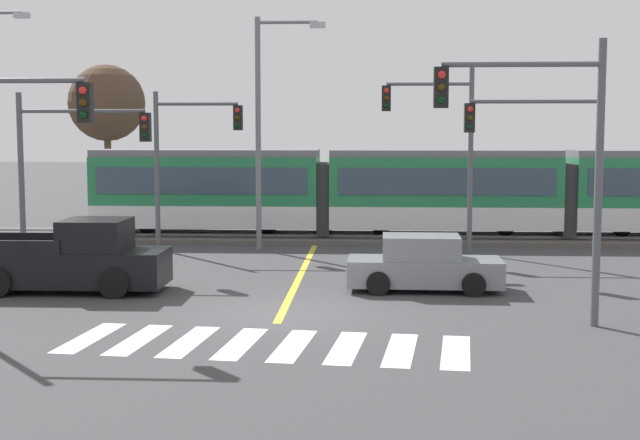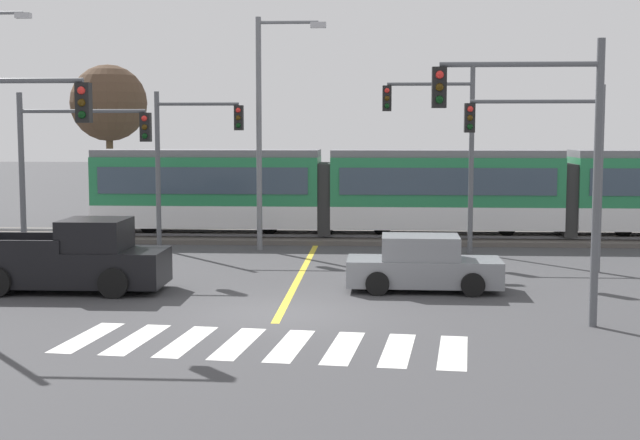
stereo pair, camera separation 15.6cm
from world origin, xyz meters
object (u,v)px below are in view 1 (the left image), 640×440
at_px(traffic_light_near_right, 544,141).
at_px(sedan_crossing, 424,265).
at_px(light_rail_tram, 443,189).
at_px(traffic_light_mid_left, 68,154).
at_px(traffic_light_far_right, 442,134).
at_px(street_lamp_centre, 265,118).
at_px(bare_tree_far_west, 107,104).
at_px(pickup_truck, 72,261).
at_px(traffic_light_mid_right, 551,149).
at_px(traffic_light_far_left, 186,147).

bearing_deg(traffic_light_near_right, sedan_crossing, 118.68).
bearing_deg(light_rail_tram, traffic_light_mid_left, -146.79).
bearing_deg(light_rail_tram, traffic_light_near_right, -86.56).
height_order(traffic_light_far_right, street_lamp_centre, street_lamp_centre).
distance_m(light_rail_tram, sedan_crossing, 11.43).
bearing_deg(bare_tree_far_west, pickup_truck, -76.68).
relative_size(traffic_light_mid_right, bare_tree_far_west, 0.78).
xyz_separation_m(light_rail_tram, street_lamp_centre, (-6.73, -3.29, 2.79)).
relative_size(light_rail_tram, street_lamp_centre, 3.32).
bearing_deg(traffic_light_far_right, traffic_light_near_right, -83.71).
bearing_deg(traffic_light_far_left, pickup_truck, -99.58).
bearing_deg(bare_tree_far_west, traffic_light_mid_left, -78.55).
bearing_deg(street_lamp_centre, traffic_light_near_right, -58.01).
bearing_deg(traffic_light_mid_right, street_lamp_centre, 154.58).
xyz_separation_m(traffic_light_mid_right, traffic_light_mid_left, (-15.05, -0.36, -0.17)).
height_order(traffic_light_far_left, bare_tree_far_west, bare_tree_far_west).
bearing_deg(traffic_light_far_left, street_lamp_centre, 3.55).
bearing_deg(traffic_light_far_left, sedan_crossing, -43.61).
bearing_deg(light_rail_tram, traffic_light_far_right, -95.72).
bearing_deg(bare_tree_far_west, traffic_light_far_right, -31.07).
distance_m(sedan_crossing, traffic_light_near_right, 6.01).
relative_size(street_lamp_centre, bare_tree_far_west, 1.14).
relative_size(traffic_light_near_right, street_lamp_centre, 0.76).
bearing_deg(pickup_truck, traffic_light_mid_right, 17.04).
bearing_deg(sedan_crossing, pickup_truck, -175.90).
bearing_deg(bare_tree_far_west, traffic_light_far_left, -57.57).
bearing_deg(traffic_light_mid_right, traffic_light_far_right, 126.79).
bearing_deg(traffic_light_mid_left, pickup_truck, -70.47).
bearing_deg(traffic_light_near_right, light_rail_tram, 93.44).
bearing_deg(light_rail_tram, bare_tree_far_west, 161.13).
xyz_separation_m(sedan_crossing, traffic_light_far_left, (-8.18, 7.79, 3.09)).
distance_m(sedan_crossing, traffic_light_far_left, 11.71).
relative_size(light_rail_tram, bare_tree_far_west, 3.78).
height_order(sedan_crossing, bare_tree_far_west, bare_tree_far_west).
distance_m(traffic_light_far_right, traffic_light_near_right, 11.94).
bearing_deg(light_rail_tram, sedan_crossing, -97.19).
bearing_deg(traffic_light_near_right, traffic_light_far_right, 96.29).
relative_size(sedan_crossing, pickup_truck, 0.78).
relative_size(sedan_crossing, traffic_light_mid_left, 0.76).
relative_size(traffic_light_mid_right, traffic_light_far_right, 0.87).
distance_m(traffic_light_mid_right, street_lamp_centre, 10.44).
bearing_deg(street_lamp_centre, traffic_light_far_left, -176.45).
relative_size(traffic_light_mid_right, traffic_light_mid_left, 1.04).
bearing_deg(traffic_light_far_left, traffic_light_far_right, -1.47).
relative_size(traffic_light_far_right, street_lamp_centre, 0.78).
relative_size(traffic_light_far_left, street_lamp_centre, 0.69).
bearing_deg(traffic_light_far_right, traffic_light_mid_right, -53.21).
relative_size(traffic_light_mid_left, street_lamp_centre, 0.66).
xyz_separation_m(traffic_light_far_right, bare_tree_far_west, (-14.71, 8.86, 1.36)).
bearing_deg(pickup_truck, light_rail_tram, 47.29).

